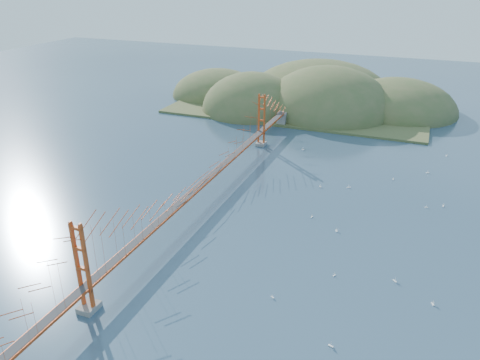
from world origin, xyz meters
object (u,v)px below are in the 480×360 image
at_px(sailboat_2, 331,345).
at_px(bridge, 201,163).
at_px(sailboat_0, 312,216).
at_px(sailboat_1, 337,230).

bearing_deg(sailboat_2, bridge, 137.13).
distance_m(sailboat_2, sailboat_0, 28.16).
relative_size(bridge, sailboat_1, 133.22).
bearing_deg(bridge, sailboat_0, 4.00).
height_order(sailboat_0, sailboat_1, sailboat_1).
bearing_deg(sailboat_0, bridge, -176.00).
height_order(sailboat_2, sailboat_0, sailboat_2).
relative_size(sailboat_2, sailboat_1, 1.00).
bearing_deg(sailboat_0, sailboat_2, -72.05).
distance_m(bridge, sailboat_0, 20.03).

